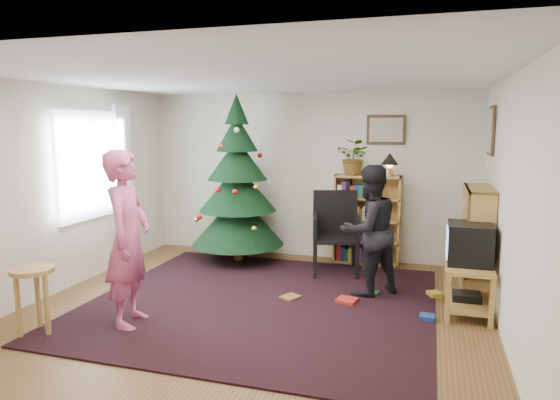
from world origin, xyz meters
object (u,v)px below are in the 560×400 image
(picture_back, at_px, (386,130))
(bookshelf_right, at_px, (476,241))
(tv_stand, at_px, (467,283))
(stool, at_px, (33,283))
(armchair, at_px, (337,228))
(person_standing, at_px, (128,239))
(christmas_tree, at_px, (238,193))
(potted_plant, at_px, (354,157))
(bookshelf_back, at_px, (367,219))
(crt_tv, at_px, (469,243))
(picture_right, at_px, (491,131))
(person_by_chair, at_px, (369,231))
(table_lamp, at_px, (390,160))

(picture_back, height_order, bookshelf_right, picture_back)
(tv_stand, relative_size, stool, 1.29)
(armchair, xyz_separation_m, person_standing, (-1.67, -2.45, 0.28))
(picture_back, distance_m, christmas_tree, 2.34)
(bookshelf_right, xyz_separation_m, armchair, (-1.75, 0.50, -0.06))
(person_standing, relative_size, potted_plant, 3.43)
(bookshelf_back, height_order, crt_tv, bookshelf_back)
(bookshelf_right, bearing_deg, person_standing, 119.75)
(bookshelf_right, bearing_deg, picture_right, -16.48)
(person_by_chair, relative_size, table_lamp, 4.78)
(tv_stand, height_order, armchair, armchair)
(picture_back, bearing_deg, tv_stand, -59.10)
(potted_plant, bearing_deg, picture_right, -18.63)
(stool, bearing_deg, potted_plant, 53.92)
(picture_back, bearing_deg, person_standing, -125.41)
(christmas_tree, bearing_deg, picture_right, -2.49)
(crt_tv, distance_m, armchair, 1.97)
(tv_stand, relative_size, person_standing, 0.48)
(tv_stand, xyz_separation_m, person_standing, (-3.30, -1.35, 0.57))
(picture_back, relative_size, bookshelf_right, 0.42)
(bookshelf_right, distance_m, table_lamp, 1.75)
(bookshelf_back, relative_size, bookshelf_right, 1.00)
(person_by_chair, bearing_deg, armchair, -100.56)
(person_standing, distance_m, person_by_chair, 2.73)
(picture_back, xyz_separation_m, table_lamp, (0.07, -0.14, -0.43))
(person_by_chair, distance_m, table_lamp, 1.58)
(bookshelf_right, bearing_deg, armchair, 74.08)
(bookshelf_back, height_order, table_lamp, table_lamp)
(person_by_chair, height_order, potted_plant, potted_plant)
(tv_stand, bearing_deg, crt_tv, 180.00)
(picture_right, distance_m, stool, 5.38)
(tv_stand, relative_size, armchair, 0.77)
(tv_stand, relative_size, potted_plant, 1.66)
(bookshelf_back, distance_m, table_lamp, 0.91)
(potted_plant, bearing_deg, picture_back, 17.61)
(crt_tv, xyz_separation_m, stool, (-4.04, -1.84, -0.25))
(stool, xyz_separation_m, person_standing, (0.74, 0.49, 0.37))
(picture_back, height_order, picture_right, picture_right)
(stool, height_order, table_lamp, table_lamp)
(christmas_tree, height_order, potted_plant, christmas_tree)
(person_standing, height_order, potted_plant, potted_plant)
(picture_back, distance_m, person_by_chair, 1.92)
(picture_back, relative_size, armchair, 0.49)
(christmas_tree, distance_m, potted_plant, 1.78)
(bookshelf_right, distance_m, person_standing, 3.94)
(armchair, xyz_separation_m, table_lamp, (0.63, 0.55, 0.91))
(picture_back, height_order, bookshelf_back, picture_back)
(picture_right, distance_m, bookshelf_right, 1.37)
(picture_right, distance_m, bookshelf_back, 2.10)
(crt_tv, xyz_separation_m, potted_plant, (-1.49, 1.65, 0.79))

